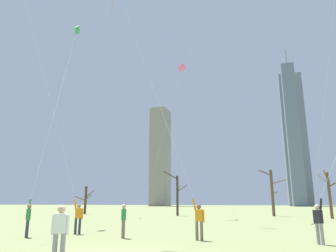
{
  "coord_description": "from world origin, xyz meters",
  "views": [
    {
      "loc": [
        4.76,
        -9.03,
        1.7
      ],
      "look_at": [
        0.0,
        6.0,
        5.54
      ],
      "focal_mm": 33.65,
      "sensor_mm": 36.0,
      "label": 1
    }
  ],
  "objects_px": {
    "kite_flyer_midfield_center_purple": "(328,194)",
    "kite_flyer_midfield_right_green": "(40,173)",
    "bystander_strolling_midfield": "(60,231)",
    "distant_kite_high_overhead_pink": "(180,76)",
    "bare_tree_far_right_edge": "(86,199)",
    "kite_flyer_far_back_blue": "(59,141)",
    "bystander_watching_nearby": "(124,219)",
    "kite_flyer_foreground_left_orange": "(178,161)",
    "bare_tree_right_of_center": "(330,193)",
    "bare_tree_rightmost": "(272,191)",
    "bare_tree_left_of_center": "(177,193)"
  },
  "relations": [
    {
      "from": "kite_flyer_far_back_blue",
      "to": "kite_flyer_midfield_right_green",
      "type": "xyz_separation_m",
      "value": [
        -1.14,
        0.03,
        -1.79
      ]
    },
    {
      "from": "kite_flyer_midfield_center_purple",
      "to": "bare_tree_right_of_center",
      "type": "bearing_deg",
      "value": 80.71
    },
    {
      "from": "kite_flyer_foreground_left_orange",
      "to": "bare_tree_rightmost",
      "type": "xyz_separation_m",
      "value": [
        4.5,
        28.77,
        -0.55
      ]
    },
    {
      "from": "bystander_watching_nearby",
      "to": "bare_tree_right_of_center",
      "type": "distance_m",
      "value": 27.49
    },
    {
      "from": "distant_kite_high_overhead_pink",
      "to": "bare_tree_right_of_center",
      "type": "relative_size",
      "value": 3.72
    },
    {
      "from": "kite_flyer_foreground_left_orange",
      "to": "kite_flyer_far_back_blue",
      "type": "bearing_deg",
      "value": 179.94
    },
    {
      "from": "kite_flyer_foreground_left_orange",
      "to": "bystander_watching_nearby",
      "type": "bearing_deg",
      "value": -178.92
    },
    {
      "from": "kite_flyer_far_back_blue",
      "to": "bystander_watching_nearby",
      "type": "xyz_separation_m",
      "value": [
        4.18,
        -0.06,
        -4.21
      ]
    },
    {
      "from": "bare_tree_right_of_center",
      "to": "bare_tree_rightmost",
      "type": "bearing_deg",
      "value": 140.98
    },
    {
      "from": "kite_flyer_midfield_center_purple",
      "to": "kite_flyer_midfield_right_green",
      "type": "xyz_separation_m",
      "value": [
        -14.57,
        0.64,
        1.29
      ]
    },
    {
      "from": "kite_flyer_midfield_right_green",
      "to": "bare_tree_rightmost",
      "type": "relative_size",
      "value": 2.93
    },
    {
      "from": "bystander_strolling_midfield",
      "to": "bare_tree_far_right_edge",
      "type": "height_order",
      "value": "bare_tree_far_right_edge"
    },
    {
      "from": "kite_flyer_midfield_center_purple",
      "to": "bare_tree_far_right_edge",
      "type": "distance_m",
      "value": 40.99
    },
    {
      "from": "kite_flyer_midfield_center_purple",
      "to": "bare_tree_left_of_center",
      "type": "height_order",
      "value": "kite_flyer_midfield_center_purple"
    },
    {
      "from": "bystander_strolling_midfield",
      "to": "distant_kite_high_overhead_pink",
      "type": "bearing_deg",
      "value": 98.43
    },
    {
      "from": "bystander_watching_nearby",
      "to": "bare_tree_rightmost",
      "type": "relative_size",
      "value": 0.27
    },
    {
      "from": "kite_flyer_foreground_left_orange",
      "to": "bystander_strolling_midfield",
      "type": "distance_m",
      "value": 7.54
    },
    {
      "from": "distant_kite_high_overhead_pink",
      "to": "bare_tree_far_right_edge",
      "type": "bearing_deg",
      "value": 158.12
    },
    {
      "from": "kite_flyer_midfield_center_purple",
      "to": "kite_flyer_foreground_left_orange",
      "type": "height_order",
      "value": "kite_flyer_foreground_left_orange"
    },
    {
      "from": "kite_flyer_foreground_left_orange",
      "to": "distant_kite_high_overhead_pink",
      "type": "xyz_separation_m",
      "value": [
        -5.79,
        21.5,
        13.77
      ]
    },
    {
      "from": "kite_flyer_far_back_blue",
      "to": "distant_kite_high_overhead_pink",
      "type": "xyz_separation_m",
      "value": [
        1.23,
        21.5,
        12.33
      ]
    },
    {
      "from": "bystander_strolling_midfield",
      "to": "bare_tree_left_of_center",
      "type": "height_order",
      "value": "bare_tree_left_of_center"
    },
    {
      "from": "kite_flyer_midfield_center_purple",
      "to": "kite_flyer_midfield_right_green",
      "type": "bearing_deg",
      "value": 177.49
    },
    {
      "from": "bare_tree_rightmost",
      "to": "bare_tree_right_of_center",
      "type": "xyz_separation_m",
      "value": [
        5.93,
        -4.81,
        -0.39
      ]
    },
    {
      "from": "kite_flyer_foreground_left_orange",
      "to": "kite_flyer_midfield_right_green",
      "type": "height_order",
      "value": "kite_flyer_midfield_right_green"
    },
    {
      "from": "bare_tree_right_of_center",
      "to": "bystander_watching_nearby",
      "type": "bearing_deg",
      "value": -118.91
    },
    {
      "from": "bare_tree_right_of_center",
      "to": "bare_tree_far_right_edge",
      "type": "bearing_deg",
      "value": 172.56
    },
    {
      "from": "kite_flyer_far_back_blue",
      "to": "bare_tree_left_of_center",
      "type": "xyz_separation_m",
      "value": [
        -0.61,
        26.39,
        -2.21
      ]
    },
    {
      "from": "kite_flyer_far_back_blue",
      "to": "bystander_strolling_midfield",
      "type": "relative_size",
      "value": 12.21
    },
    {
      "from": "kite_flyer_midfield_center_purple",
      "to": "bare_tree_rightmost",
      "type": "relative_size",
      "value": 1.72
    },
    {
      "from": "bare_tree_right_of_center",
      "to": "kite_flyer_midfield_right_green",
      "type": "bearing_deg",
      "value": -127.84
    },
    {
      "from": "bystander_strolling_midfield",
      "to": "distant_kite_high_overhead_pink",
      "type": "height_order",
      "value": "distant_kite_high_overhead_pink"
    },
    {
      "from": "kite_flyer_midfield_center_purple",
      "to": "bystander_strolling_midfield",
      "type": "relative_size",
      "value": 6.28
    },
    {
      "from": "bare_tree_right_of_center",
      "to": "distant_kite_high_overhead_pink",
      "type": "bearing_deg",
      "value": -171.38
    },
    {
      "from": "distant_kite_high_overhead_pink",
      "to": "bare_tree_rightmost",
      "type": "height_order",
      "value": "distant_kite_high_overhead_pink"
    },
    {
      "from": "bare_tree_rightmost",
      "to": "bare_tree_right_of_center",
      "type": "distance_m",
      "value": 7.64
    },
    {
      "from": "kite_flyer_far_back_blue",
      "to": "kite_flyer_foreground_left_orange",
      "type": "height_order",
      "value": "kite_flyer_far_back_blue"
    },
    {
      "from": "kite_flyer_foreground_left_orange",
      "to": "bare_tree_far_right_edge",
      "type": "bearing_deg",
      "value": 128.71
    },
    {
      "from": "bare_tree_rightmost",
      "to": "kite_flyer_midfield_center_purple",
      "type": "bearing_deg",
      "value": -86.27
    },
    {
      "from": "kite_flyer_midfield_right_green",
      "to": "distant_kite_high_overhead_pink",
      "type": "bearing_deg",
      "value": 83.7
    },
    {
      "from": "distant_kite_high_overhead_pink",
      "to": "bare_tree_right_of_center",
      "type": "height_order",
      "value": "distant_kite_high_overhead_pink"
    },
    {
      "from": "bare_tree_far_right_edge",
      "to": "kite_flyer_far_back_blue",
      "type": "bearing_deg",
      "value": -61.03
    },
    {
      "from": "bare_tree_right_of_center",
      "to": "kite_flyer_far_back_blue",
      "type": "bearing_deg",
      "value": -126.06
    },
    {
      "from": "distant_kite_high_overhead_pink",
      "to": "bare_tree_left_of_center",
      "type": "bearing_deg",
      "value": 110.58
    },
    {
      "from": "kite_flyer_far_back_blue",
      "to": "bystander_watching_nearby",
      "type": "relative_size",
      "value": 12.21
    },
    {
      "from": "kite_flyer_midfield_right_green",
      "to": "bystander_strolling_midfield",
      "type": "relative_size",
      "value": 10.7
    },
    {
      "from": "kite_flyer_far_back_blue",
      "to": "bare_tree_far_right_edge",
      "type": "xyz_separation_m",
      "value": [
        -15.66,
        28.27,
        -2.91
      ]
    },
    {
      "from": "kite_flyer_midfield_right_green",
      "to": "bare_tree_far_right_edge",
      "type": "bearing_deg",
      "value": 117.19
    },
    {
      "from": "bare_tree_far_right_edge",
      "to": "kite_flyer_midfield_right_green",
      "type": "bearing_deg",
      "value": -62.81
    },
    {
      "from": "bystander_watching_nearby",
      "to": "bare_tree_left_of_center",
      "type": "relative_size",
      "value": 0.28
    }
  ]
}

